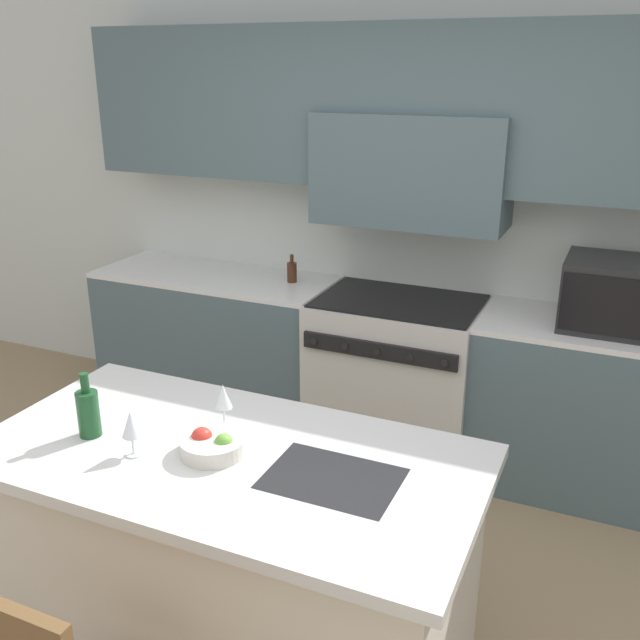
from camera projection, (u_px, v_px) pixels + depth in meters
back_cabinetry at (419, 173)px, 4.00m from camera, size 10.00×0.46×2.70m
back_counter at (397, 375)px, 4.18m from camera, size 3.98×0.62×0.94m
range_stove at (396, 376)px, 4.17m from camera, size 0.94×0.70×0.94m
microwave at (624, 296)px, 3.52m from camera, size 0.58×0.42×0.35m
kitchen_island at (232, 559)px, 2.66m from camera, size 1.80×0.92×0.92m
wine_bottle at (88, 412)px, 2.59m from camera, size 0.08×0.08×0.25m
wine_glass_near at (131, 426)px, 2.45m from camera, size 0.07×0.07×0.17m
wine_glass_far at (223, 398)px, 2.65m from camera, size 0.07×0.07×0.17m
fruit_bowl at (213, 444)px, 2.49m from camera, size 0.23×0.23×0.09m
oil_bottle_on_counter at (292, 272)px, 4.32m from camera, size 0.06×0.06×0.17m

